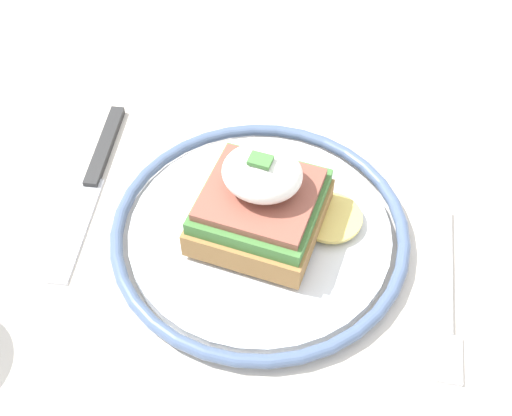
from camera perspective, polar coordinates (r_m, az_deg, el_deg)
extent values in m
cube|color=beige|center=(0.54, 1.54, -0.84)|extent=(0.97, 0.76, 0.03)
cylinder|color=beige|center=(1.14, -14.15, 5.11)|extent=(0.06, 0.06, 0.71)
cylinder|color=silver|center=(0.50, 0.00, -2.17)|extent=(0.20, 0.20, 0.01)
torus|color=slate|center=(0.50, 0.00, -1.82)|extent=(0.23, 0.23, 0.01)
cube|color=#9E703D|center=(0.48, 0.00, -0.67)|extent=(0.09, 0.09, 0.02)
cube|color=#427A38|center=(0.47, -0.05, 0.75)|extent=(0.09, 0.09, 0.01)
cube|color=brown|center=(0.47, -0.18, 1.39)|extent=(0.08, 0.07, 0.01)
ellipsoid|color=white|center=(0.45, 0.73, 3.07)|extent=(0.06, 0.05, 0.03)
cylinder|color=#EAD166|center=(0.50, 6.61, -0.81)|extent=(0.05, 0.05, 0.00)
cube|color=#47843D|center=(0.44, 0.00, 4.38)|extent=(0.02, 0.01, 0.00)
cube|color=silver|center=(0.51, 16.49, -5.18)|extent=(0.03, 0.11, 0.00)
cube|color=silver|center=(0.47, 16.50, -12.71)|extent=(0.03, 0.04, 0.00)
cube|color=#2D2D2D|center=(0.58, -13.28, 5.41)|extent=(0.03, 0.10, 0.01)
cube|color=silver|center=(0.53, -15.72, -1.73)|extent=(0.04, 0.11, 0.00)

